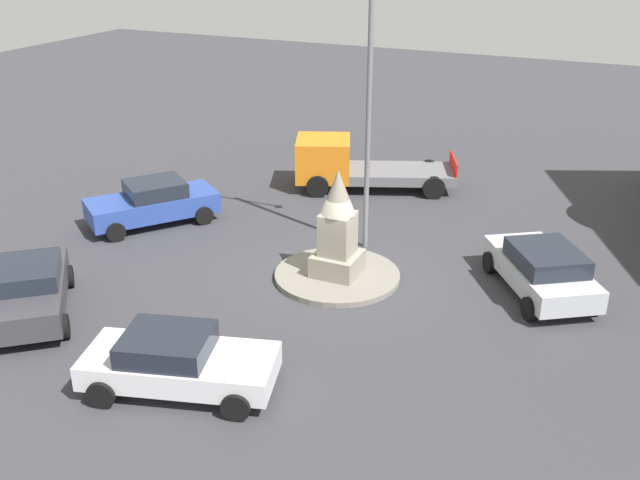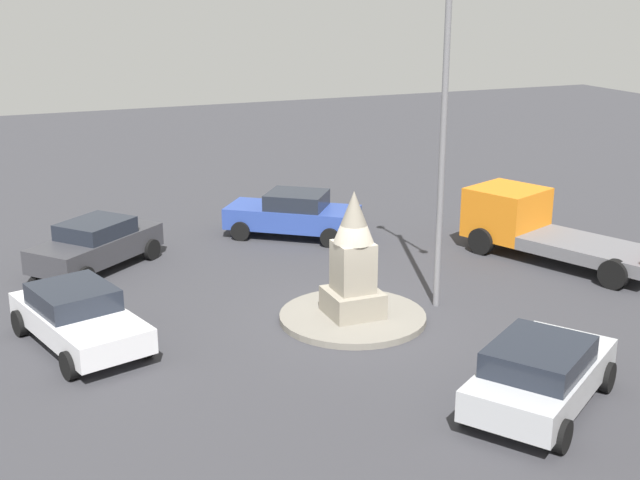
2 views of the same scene
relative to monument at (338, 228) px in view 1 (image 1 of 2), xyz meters
name	(u,v)px [view 1 (image 1 of 2)]	position (x,y,z in m)	size (l,w,h in m)	color
ground_plane	(337,278)	(0.00, 0.00, -1.61)	(80.00, 80.00, 0.00)	#38383D
traffic_island	(337,275)	(0.00, 0.00, -1.53)	(3.71, 3.71, 0.16)	gray
monument	(338,228)	(0.00, 0.00, 0.00)	(1.30, 1.30, 3.19)	gray
streetlamp	(369,88)	(0.07, -2.45, 3.55)	(3.32, 0.28, 8.61)	slate
car_silver_passing	(542,269)	(-5.58, -1.52, -0.85)	(3.78, 4.41, 1.45)	#B7BABF
car_blue_parked_right	(153,202)	(7.45, -1.24, -0.83)	(4.04, 4.55, 1.53)	#2D479E
car_white_waiting	(177,361)	(1.08, 6.55, -0.89)	(4.60, 2.93, 1.40)	silver
car_dark_grey_near_island	(31,289)	(6.54, 5.35, -0.84)	(3.98, 4.29, 1.48)	#38383D
truck_orange_approaching	(351,164)	(2.61, -7.45, -0.65)	(6.45, 4.24, 1.98)	orange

